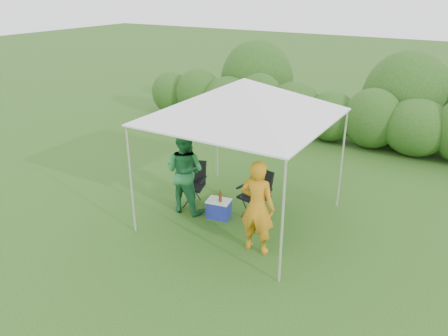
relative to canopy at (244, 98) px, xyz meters
The scene contains 9 objects.
ground 2.51m from the canopy, 90.00° to the right, with size 70.00×70.00×0.00m, color #325D1D.
hedge 5.74m from the canopy, 90.00° to the left, with size 13.30×1.53×1.80m.
canopy is the anchor object (origin of this frame).
chair_right 1.96m from the canopy, 58.23° to the left, with size 0.66×0.62×0.95m.
chair_left 2.30m from the canopy, behind, with size 0.67×0.64×0.92m.
man 1.99m from the canopy, 48.77° to the right, with size 0.63×0.41×1.72m, color orange.
woman 1.99m from the canopy, 165.49° to the right, with size 0.85×0.66×1.75m, color #277942.
cooler 2.31m from the canopy, 150.64° to the right, with size 0.51×0.41×0.39m.
bottle 2.00m from the canopy, 142.14° to the right, with size 0.07×0.07×0.25m, color #592D0C.
Camera 1 is at (3.67, -6.35, 4.38)m, focal length 35.00 mm.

